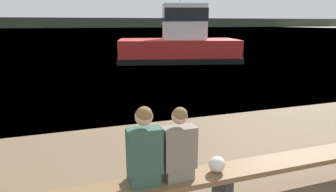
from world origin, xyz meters
name	(u,v)px	position (x,y,z in m)	size (l,w,h in m)	color
water_surface	(68,29)	(0.00, 126.75, 0.00)	(240.00, 240.00, 0.00)	#5684A3
far_shoreline	(67,23)	(0.00, 158.42, 2.37)	(600.00, 12.00, 4.73)	#384233
bench_main	(223,175)	(-0.01, 3.13, 0.39)	(7.24, 0.47, 0.47)	brown
person_left	(144,150)	(-1.14, 3.12, 0.93)	(0.43, 0.37, 1.04)	#2D4C3D
person_right	(179,148)	(-0.68, 3.13, 0.90)	(0.43, 0.36, 0.98)	#70665B
shopping_bag	(217,164)	(-0.11, 3.12, 0.58)	(0.23, 0.21, 0.22)	beige
tugboat_red	(180,44)	(5.09, 18.06, 1.13)	(8.31, 5.33, 6.03)	red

